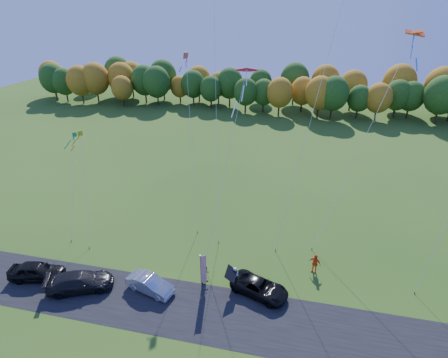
% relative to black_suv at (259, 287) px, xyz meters
% --- Properties ---
extents(ground, '(160.00, 160.00, 0.00)m').
position_rel_black_suv_xyz_m(ground, '(-4.65, 1.05, -0.69)').
color(ground, '#285015').
extents(asphalt_strip, '(90.00, 6.00, 0.01)m').
position_rel_black_suv_xyz_m(asphalt_strip, '(-4.65, -2.95, -0.68)').
color(asphalt_strip, black).
rests_on(asphalt_strip, ground).
extents(tree_line, '(116.00, 12.00, 10.00)m').
position_rel_black_suv_xyz_m(tree_line, '(-4.65, 56.05, -0.69)').
color(tree_line, '#1E4711').
rests_on(tree_line, ground).
extents(black_suv, '(5.43, 3.80, 1.38)m').
position_rel_black_suv_xyz_m(black_suv, '(0.00, 0.00, 0.00)').
color(black_suv, black).
rests_on(black_suv, ground).
extents(silver_sedan, '(4.55, 2.58, 1.42)m').
position_rel_black_suv_xyz_m(silver_sedan, '(-9.21, -1.70, 0.02)').
color(silver_sedan, silver).
rests_on(silver_sedan, ground).
extents(dark_truck_a, '(5.95, 4.22, 1.60)m').
position_rel_black_suv_xyz_m(dark_truck_a, '(-15.18, -2.80, 0.11)').
color(dark_truck_a, black).
rests_on(dark_truck_a, ground).
extents(dark_truck_b, '(5.05, 2.83, 1.62)m').
position_rel_black_suv_xyz_m(dark_truck_b, '(-19.73, -2.49, 0.12)').
color(dark_truck_b, black).
rests_on(dark_truck_b, ground).
extents(person_tailgate_a, '(0.63, 0.78, 1.85)m').
position_rel_black_suv_xyz_m(person_tailgate_a, '(-2.20, 0.63, 0.24)').
color(person_tailgate_a, white).
rests_on(person_tailgate_a, ground).
extents(person_tailgate_b, '(1.00, 1.08, 1.79)m').
position_rel_black_suv_xyz_m(person_tailgate_b, '(-4.78, 0.26, 0.21)').
color(person_tailgate_b, gray).
rests_on(person_tailgate_b, ground).
extents(person_east, '(1.22, 0.86, 1.93)m').
position_rel_black_suv_xyz_m(person_east, '(4.57, 3.82, 0.27)').
color(person_east, '#E25115').
rests_on(person_east, ground).
extents(feather_flag, '(0.48, 0.23, 3.81)m').
position_rel_black_suv_xyz_m(feather_flag, '(-4.76, -0.64, 1.63)').
color(feather_flag, '#999999').
rests_on(feather_flag, ground).
extents(kite_delta_blue, '(4.21, 10.98, 31.30)m').
position_rel_black_suv_xyz_m(kite_delta_blue, '(-6.42, 11.16, 14.67)').
color(kite_delta_blue, '#4C3F33').
rests_on(kite_delta_blue, ground).
extents(kite_parafoil_orange, '(7.63, 12.20, 33.46)m').
position_rel_black_suv_xyz_m(kite_parafoil_orange, '(3.67, 11.83, 15.82)').
color(kite_parafoil_orange, '#4C3F33').
rests_on(kite_parafoil_orange, ground).
extents(kite_delta_red, '(3.15, 10.58, 17.78)m').
position_rel_black_suv_xyz_m(kite_delta_red, '(-4.48, 7.56, 8.01)').
color(kite_delta_red, '#4C3F33').
rests_on(kite_delta_red, ground).
extents(kite_parafoil_rainbow, '(8.70, 8.19, 20.46)m').
position_rel_black_suv_xyz_m(kite_parafoil_rainbow, '(7.89, 10.84, 9.35)').
color(kite_parafoil_rainbow, '#4C3F33').
rests_on(kite_parafoil_rainbow, ground).
extents(kite_diamond_yellow, '(3.72, 6.99, 10.46)m').
position_rel_black_suv_xyz_m(kite_diamond_yellow, '(-19.18, 5.57, 4.34)').
color(kite_diamond_yellow, '#4C3F33').
rests_on(kite_diamond_yellow, ground).
extents(kite_diamond_green, '(1.67, 6.00, 10.33)m').
position_rel_black_suv_xyz_m(kite_diamond_green, '(-20.62, 5.71, 4.36)').
color(kite_diamond_green, '#4C3F33').
rests_on(kite_diamond_green, ground).
extents(kite_diamond_pink, '(3.39, 7.74, 17.99)m').
position_rel_black_suv_xyz_m(kite_diamond_pink, '(-9.05, 10.88, 8.08)').
color(kite_diamond_pink, '#4C3F33').
rests_on(kite_diamond_pink, ground).
extents(kite_diamond_blue_low, '(2.78, 3.49, 10.46)m').
position_rel_black_suv_xyz_m(kite_diamond_blue_low, '(14.12, 4.33, 4.33)').
color(kite_diamond_blue_low, '#4C3F33').
rests_on(kite_diamond_blue_low, ground).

